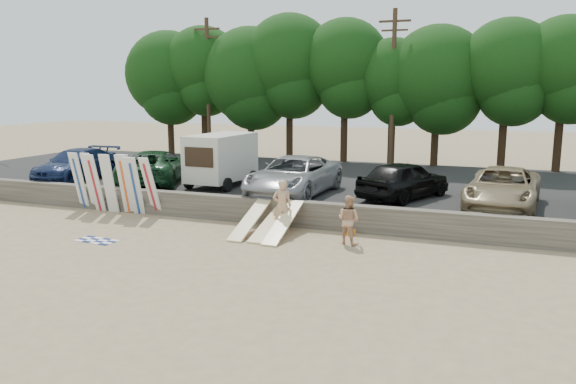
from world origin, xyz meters
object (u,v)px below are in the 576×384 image
(car_4, at_px, (503,188))
(cooler, at_px, (275,224))
(car_1, at_px, (155,166))
(car_2, at_px, (294,176))
(box_trailer, at_px, (221,157))
(car_0, at_px, (76,165))
(beachgoer_a, at_px, (282,206))
(car_3, at_px, (404,180))
(beachgoer_b, at_px, (349,220))

(car_4, relative_size, cooler, 14.51)
(car_1, bearing_deg, car_2, 154.95)
(box_trailer, height_order, car_0, box_trailer)
(beachgoer_a, bearing_deg, car_2, -100.58)
(car_1, bearing_deg, car_3, 160.47)
(box_trailer, distance_m, beachgoer_b, 9.29)
(car_2, height_order, car_3, car_2)
(car_1, xyz_separation_m, cooler, (7.85, -3.84, -1.34))
(car_0, distance_m, beachgoer_a, 13.14)
(car_0, distance_m, car_3, 16.35)
(car_2, distance_m, car_3, 4.68)
(car_4, bearing_deg, box_trailer, -177.15)
(car_3, relative_size, car_4, 0.86)
(car_3, bearing_deg, beachgoer_a, 74.68)
(car_4, distance_m, cooler, 8.92)
(car_2, relative_size, car_3, 1.26)
(car_3, height_order, beachgoer_a, car_3)
(box_trailer, relative_size, car_1, 0.69)
(box_trailer, bearing_deg, car_1, -172.10)
(car_2, height_order, beachgoer_a, car_2)
(car_4, height_order, beachgoer_a, car_4)
(beachgoer_a, distance_m, beachgoer_b, 2.82)
(car_0, distance_m, beachgoer_b, 15.96)
(car_0, height_order, beachgoer_b, car_0)
(car_0, height_order, car_2, car_2)
(car_1, distance_m, car_2, 7.45)
(car_1, relative_size, beachgoer_b, 3.42)
(car_3, relative_size, beachgoer_a, 2.43)
(car_3, xyz_separation_m, beachgoer_b, (-1.02, -5.18, -0.66))
(car_0, height_order, car_1, car_1)
(car_1, relative_size, car_2, 0.97)
(car_3, bearing_deg, car_2, 34.52)
(car_0, xyz_separation_m, car_3, (16.34, 0.75, 0.04))
(beachgoer_a, height_order, beachgoer_b, beachgoer_a)
(car_0, height_order, car_3, car_3)
(car_4, bearing_deg, beachgoer_a, -146.83)
(car_2, bearing_deg, car_1, 178.14)
(car_1, relative_size, beachgoer_a, 2.96)
(car_0, height_order, car_4, car_0)
(beachgoer_a, relative_size, beachgoer_b, 1.15)
(box_trailer, height_order, car_3, box_trailer)
(car_1, distance_m, beachgoer_b, 12.12)
(box_trailer, height_order, car_4, box_trailer)
(box_trailer, xyz_separation_m, car_2, (3.94, -0.90, -0.54))
(car_4, xyz_separation_m, cooler, (-8.04, -3.64, -1.31))
(car_0, xyz_separation_m, car_2, (11.73, -0.04, 0.06))
(car_1, xyz_separation_m, car_4, (15.89, -0.20, -0.04))
(car_0, height_order, beachgoer_a, car_0)
(box_trailer, bearing_deg, cooler, -40.36)
(box_trailer, height_order, car_1, box_trailer)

